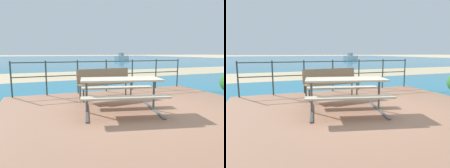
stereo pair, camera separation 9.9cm
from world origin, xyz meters
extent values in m
plane|color=beige|center=(0.00, 0.00, 0.00)|extent=(240.00, 240.00, 0.00)
cube|color=#996B51|center=(0.00, 0.00, 0.03)|extent=(6.40, 5.20, 0.06)
cube|color=teal|center=(0.00, 40.00, 0.01)|extent=(90.00, 90.00, 0.01)
cube|color=tan|center=(0.00, 8.43, 0.01)|extent=(54.10, 6.09, 0.01)
cube|color=#BCAD93|center=(-0.46, 0.05, 0.79)|extent=(1.89, 1.07, 0.04)
cube|color=#BCAD93|center=(-0.59, -0.52, 0.51)|extent=(1.79, 0.64, 0.04)
cube|color=#BCAD93|center=(-0.33, 0.62, 0.51)|extent=(1.79, 0.64, 0.04)
cylinder|color=#4C5156|center=(-1.21, 0.22, 0.43)|extent=(0.06, 0.06, 0.73)
cube|color=#4C5156|center=(-1.21, 0.22, 0.07)|extent=(0.37, 1.41, 0.03)
cylinder|color=#4C5156|center=(0.29, -0.12, 0.43)|extent=(0.06, 0.06, 0.73)
cube|color=#4C5156|center=(0.29, -0.12, 0.07)|extent=(0.37, 1.41, 0.03)
cube|color=#7A6047|center=(-0.36, 1.39, 0.51)|extent=(1.68, 0.59, 0.04)
cube|color=#7A6047|center=(-0.38, 1.57, 0.73)|extent=(1.64, 0.25, 0.39)
cylinder|color=#2D3833|center=(-1.08, 1.15, 0.29)|extent=(0.04, 0.04, 0.45)
cylinder|color=#2D3833|center=(-1.11, 1.45, 0.29)|extent=(0.04, 0.04, 0.45)
cylinder|color=#2D3833|center=(0.40, 1.32, 0.29)|extent=(0.04, 0.04, 0.45)
cylinder|color=#2D3833|center=(0.36, 1.62, 0.29)|extent=(0.04, 0.04, 0.45)
cylinder|color=#2D3833|center=(-2.95, 2.45, 0.60)|extent=(0.04, 0.04, 1.08)
cylinder|color=#2D3833|center=(-1.97, 2.45, 0.60)|extent=(0.04, 0.04, 1.08)
cylinder|color=#2D3833|center=(-0.98, 2.45, 0.60)|extent=(0.04, 0.04, 1.08)
cylinder|color=#2D3833|center=(0.00, 2.45, 0.60)|extent=(0.04, 0.04, 1.08)
cylinder|color=#2D3833|center=(0.98, 2.45, 0.60)|extent=(0.04, 0.04, 1.08)
cylinder|color=#2D3833|center=(1.97, 2.45, 0.60)|extent=(0.04, 0.04, 1.08)
cylinder|color=#2D3833|center=(2.95, 2.45, 0.60)|extent=(0.04, 0.04, 1.08)
cylinder|color=#2D3833|center=(0.00, 2.45, 1.09)|extent=(5.90, 0.03, 0.03)
cylinder|color=#2D3833|center=(0.00, 2.45, 0.66)|extent=(5.90, 0.03, 0.03)
cube|color=silver|center=(14.11, 34.37, 0.41)|extent=(3.78, 3.04, 0.80)
cube|color=#A5A8AD|center=(13.87, 34.21, 1.08)|extent=(1.29, 1.15, 0.55)
cone|color=silver|center=(15.90, 35.58, 0.41)|extent=(0.81, 0.87, 0.72)
camera|label=1|loc=(-2.19, -4.06, 1.38)|focal=32.30mm
camera|label=2|loc=(-2.09, -4.09, 1.38)|focal=32.30mm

